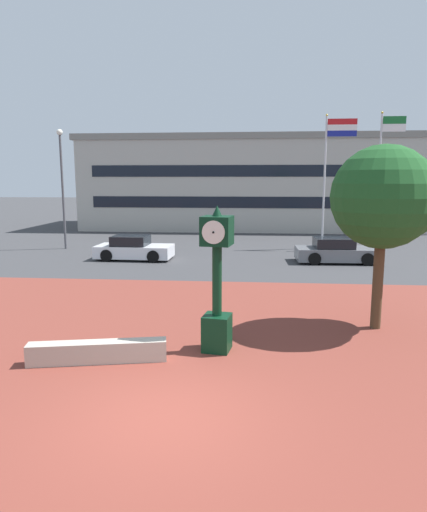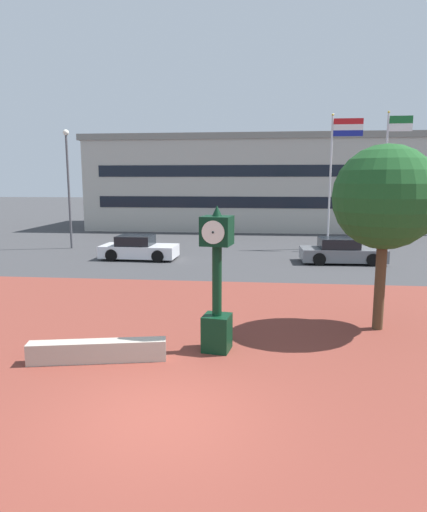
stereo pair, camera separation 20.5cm
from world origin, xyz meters
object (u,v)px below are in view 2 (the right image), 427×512
object	(u,v)px
street_clock	(217,283)
street_lamp_post	(68,178)
plaza_tree	(390,200)
civic_building	(258,183)
flagpole_primary	(335,168)
car_street_mid	(341,252)
car_street_near	(138,249)
flagpole_secondary	(388,170)

from	to	relation	value
street_clock	street_lamp_post	bearing A→B (deg)	132.64
plaza_tree	civic_building	bearing A→B (deg)	97.69
flagpole_primary	civic_building	xyz separation A→B (m)	(-4.69, 13.05, -1.00)
street_lamp_post	street_clock	bearing A→B (deg)	-56.53
street_clock	plaza_tree	xyz separation A→B (m)	(4.58, 2.23, 1.95)
car_street_mid	street_lamp_post	distance (m)	16.68
street_clock	civic_building	distance (m)	30.86
car_street_near	civic_building	distance (m)	19.29
street_clock	car_street_mid	world-z (taller)	street_clock
flagpole_secondary	civic_building	world-z (taller)	flagpole_secondary
car_street_near	street_lamp_post	size ratio (longest dim) A/B	0.57
plaza_tree	street_lamp_post	bearing A→B (deg)	137.60
car_street_mid	flagpole_primary	world-z (taller)	flagpole_primary
civic_building	street_lamp_post	xyz separation A→B (m)	(-11.43, -14.58, 0.41)
car_street_mid	street_lamp_post	world-z (taller)	street_lamp_post
plaza_tree	car_street_mid	bearing A→B (deg)	86.70
car_street_mid	civic_building	xyz separation A→B (m)	(-4.46, 17.92, 3.38)
civic_building	street_clock	bearing A→B (deg)	-91.36
street_lamp_post	flagpole_primary	bearing A→B (deg)	5.41
flagpole_secondary	car_street_near	bearing A→B (deg)	-160.82
car_street_near	street_lamp_post	distance (m)	7.25
car_street_mid	civic_building	bearing A→B (deg)	-167.83
flagpole_secondary	civic_building	xyz separation A→B (m)	(-7.79, 13.05, -0.83)
flagpole_secondary	civic_building	distance (m)	15.22
flagpole_primary	street_lamp_post	bearing A→B (deg)	-174.59
car_street_mid	flagpole_primary	xyz separation A→B (m)	(0.23, 4.87, 4.37)
plaza_tree	street_lamp_post	distance (m)	20.71
flagpole_secondary	plaza_tree	bearing A→B (deg)	-104.27
plaza_tree	flagpole_secondary	world-z (taller)	flagpole_secondary
street_clock	flagpole_secondary	distance (m)	19.89
street_clock	street_lamp_post	world-z (taller)	street_lamp_post
street_clock	flagpole_primary	size ratio (longest dim) A/B	0.45
car_street_mid	street_lamp_post	size ratio (longest dim) A/B	0.59
flagpole_primary	car_street_mid	bearing A→B (deg)	-92.70
street_clock	street_lamp_post	xyz separation A→B (m)	(-10.70, 16.19, 2.63)
car_street_near	civic_building	size ratio (longest dim) A/B	0.14
civic_building	street_lamp_post	bearing A→B (deg)	-128.11
plaza_tree	civic_building	world-z (taller)	civic_building
car_street_near	car_street_mid	world-z (taller)	same
street_clock	car_street_mid	bearing A→B (deg)	77.16
plaza_tree	flagpole_secondary	xyz separation A→B (m)	(3.94, 15.48, 1.10)
car_street_near	flagpole_secondary	bearing A→B (deg)	111.07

